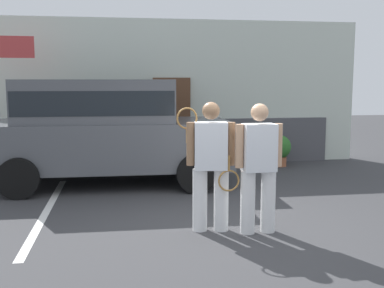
% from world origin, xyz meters
% --- Properties ---
extents(ground_plane, '(40.00, 40.00, 0.00)m').
position_xyz_m(ground_plane, '(0.00, 0.00, 0.00)').
color(ground_plane, '#38383A').
extents(parking_stripe_0, '(0.12, 4.40, 0.01)m').
position_xyz_m(parking_stripe_0, '(-2.52, 1.50, 0.00)').
color(parking_stripe_0, silver).
rests_on(parking_stripe_0, ground_plane).
extents(house_frontage, '(9.12, 0.40, 3.48)m').
position_xyz_m(house_frontage, '(-0.00, 5.50, 1.64)').
color(house_frontage, silver).
rests_on(house_frontage, ground_plane).
extents(parked_suv, '(4.63, 2.22, 2.05)m').
position_xyz_m(parked_suv, '(-1.64, 3.29, 1.15)').
color(parked_suv, '#4C4F54').
rests_on(parked_suv, ground_plane).
extents(tennis_player_man, '(0.78, 0.33, 1.75)m').
position_xyz_m(tennis_player_man, '(-0.16, 0.13, 0.92)').
color(tennis_player_man, white).
rests_on(tennis_player_man, ground_plane).
extents(tennis_player_woman, '(0.90, 0.29, 1.74)m').
position_xyz_m(tennis_player_woman, '(0.45, -0.05, 0.90)').
color(tennis_player_woman, white).
rests_on(tennis_player_woman, ground_plane).
extents(potted_plant_by_porch, '(0.57, 0.57, 0.75)m').
position_xyz_m(potted_plant_by_porch, '(2.39, 4.68, 0.42)').
color(potted_plant_by_porch, '#9E5638').
rests_on(potted_plant_by_porch, ground_plane).
extents(flag_pole, '(0.80, 0.06, 3.00)m').
position_xyz_m(flag_pole, '(-3.68, 4.44, 2.08)').
color(flag_pole, silver).
rests_on(flag_pole, ground_plane).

